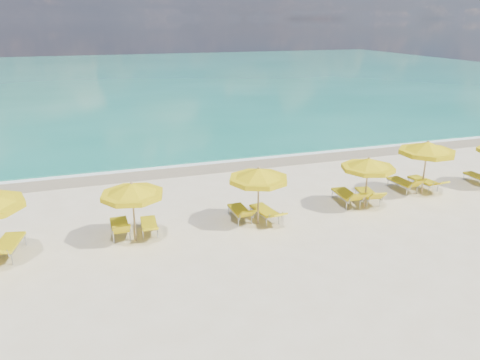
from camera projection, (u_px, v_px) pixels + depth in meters
name	position (u px, v px, depth m)	size (l,w,h in m)	color
ground_plane	(253.00, 224.00, 17.15)	(120.00, 120.00, 0.00)	beige
ocean	(126.00, 77.00, 60.18)	(120.00, 80.00, 0.30)	#14755F
wet_sand_band	(203.00, 166.00, 23.78)	(120.00, 2.60, 0.01)	tan
foam_line	(200.00, 162.00, 24.50)	(120.00, 1.20, 0.03)	white
whitecap_near	(78.00, 134.00, 30.59)	(14.00, 0.36, 0.05)	white
whitecap_far	(245.00, 104.00, 41.06)	(18.00, 0.30, 0.05)	white
umbrella_3	(132.00, 191.00, 15.22)	(2.43, 2.43, 2.12)	tan
umbrella_4	(259.00, 176.00, 16.51)	(2.16, 2.16, 2.19)	tan
umbrella_5	(368.00, 165.00, 17.99)	(2.23, 2.23, 2.11)	tan
umbrella_6	(427.00, 148.00, 19.39)	(3.06, 3.06, 2.37)	tan
lounger_2_right	(8.00, 249.00, 14.72)	(1.06, 2.14, 0.81)	#A5A8AD
lounger_3_left	(120.00, 230.00, 16.12)	(0.63, 1.76, 0.85)	#A5A8AD
lounger_3_right	(149.00, 228.00, 16.34)	(0.65, 1.70, 0.63)	#A5A8AD
lounger_4_left	(240.00, 214.00, 17.42)	(0.62, 1.73, 0.77)	#A5A8AD
lounger_4_right	(265.00, 215.00, 17.39)	(0.87, 1.90, 0.67)	#A5A8AD
lounger_5_left	(346.00, 198.00, 18.88)	(0.77, 1.97, 0.88)	#A5A8AD
lounger_5_right	(368.00, 197.00, 19.08)	(0.88, 1.85, 0.80)	#A5A8AD
lounger_6_left	(403.00, 186.00, 20.35)	(0.74, 1.84, 0.86)	#A5A8AD
lounger_6_right	(424.00, 184.00, 20.60)	(0.80, 1.90, 0.68)	#A5A8AD
lounger_7_left	(478.00, 179.00, 21.27)	(0.57, 1.64, 0.70)	#A5A8AD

